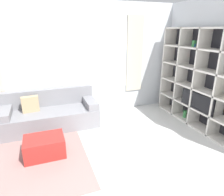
% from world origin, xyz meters
% --- Properties ---
extents(wall_back, '(6.62, 0.11, 2.70)m').
position_xyz_m(wall_back, '(0.00, 3.12, 1.36)').
color(wall_back, silver).
rests_on(wall_back, ground_plane).
extents(wall_right, '(0.07, 4.28, 2.70)m').
position_xyz_m(wall_right, '(2.74, 1.54, 1.35)').
color(wall_right, silver).
rests_on(wall_right, ground_plane).
extents(area_rug, '(2.23, 2.35, 0.01)m').
position_xyz_m(area_rug, '(-1.19, 1.61, 0.01)').
color(area_rug, gray).
rests_on(area_rug, ground_plane).
extents(shelving_unit, '(0.35, 2.34, 2.12)m').
position_xyz_m(shelving_unit, '(2.56, 1.66, 1.04)').
color(shelving_unit, '#232328').
rests_on(shelving_unit, ground_plane).
extents(couch_main, '(2.01, 0.84, 0.80)m').
position_xyz_m(couch_main, '(-0.56, 2.65, 0.29)').
color(couch_main, gray).
rests_on(couch_main, ground_plane).
extents(ottoman, '(0.66, 0.49, 0.34)m').
position_xyz_m(ottoman, '(-0.75, 1.54, 0.17)').
color(ottoman, '#A82823').
rests_on(ottoman, ground_plane).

